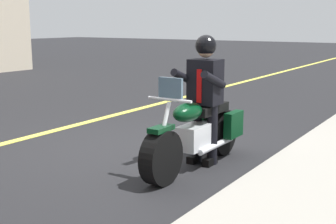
{
  "coord_description": "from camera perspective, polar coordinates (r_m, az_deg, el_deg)",
  "views": [
    {
      "loc": [
        5.42,
        4.05,
        1.9
      ],
      "look_at": [
        0.49,
        0.84,
        0.75
      ],
      "focal_mm": 49.17,
      "sensor_mm": 36.0,
      "label": 1
    }
  ],
  "objects": [
    {
      "name": "rider_main",
      "position": [
        6.16,
        4.56,
        2.97
      ],
      "size": [
        0.62,
        0.54,
        1.74
      ],
      "color": "black",
      "rests_on": "ground_plane"
    },
    {
      "name": "motorcycle_main",
      "position": [
        6.11,
        3.65,
        -2.67
      ],
      "size": [
        2.21,
        0.6,
        1.26
      ],
      "color": "black",
      "rests_on": "ground_plane"
    },
    {
      "name": "lane_center_stripe",
      "position": [
        8.34,
        -14.64,
        -2.44
      ],
      "size": [
        60.0,
        0.16,
        0.01
      ],
      "primitive_type": "cube",
      "color": "#E5DB4C",
      "rests_on": "ground_plane"
    },
    {
      "name": "ground_plane",
      "position": [
        7.03,
        -3.54,
        -4.65
      ],
      "size": [
        80.0,
        80.0,
        0.0
      ],
      "primitive_type": "plane",
      "color": "black"
    }
  ]
}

